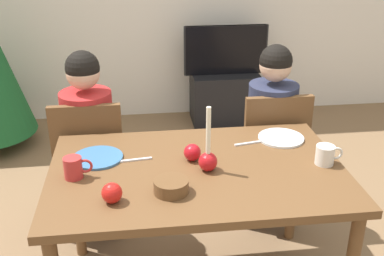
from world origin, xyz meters
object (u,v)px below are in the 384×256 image
Objects in this scene: candle_centerpiece at (208,158)px; apple_by_left_plate at (112,193)px; tv at (226,50)px; plate_left at (98,158)px; person_right_child at (270,139)px; plate_right at (281,138)px; chair_left at (91,160)px; person_left_child at (90,149)px; dining_table at (197,183)px; apple_near_candle at (192,152)px; bowl_walnuts at (171,186)px; tv_stand at (224,97)px; mug_left at (74,168)px; chair_right at (271,149)px; mug_right at (326,155)px.

candle_centerpiece reaches higher than apple_by_left_plate.
plate_left is at bearing -116.27° from tv.
person_right_child reaches higher than plate_right.
chair_left is 0.77× the size of person_left_child.
dining_table is 2.37m from tv.
tv is at bearing 74.94° from apple_near_candle.
tv is at bearing 73.84° from bowl_walnuts.
tv_stand is 2.65m from mug_left.
chair_left is 3.62× the size of plate_left.
bowl_walnuts is (-0.63, -0.46, 0.02)m from plate_right.
chair_right reaches higher than tv_stand.
person_right_child is at bearing 30.51° from mug_left.
tv is (0.00, 0.00, 0.47)m from tv_stand.
chair_left is 0.81m from apple_near_candle.
candle_centerpiece is 1.31× the size of plate_right.
apple_by_left_plate reaches higher than dining_table.
mug_right is at bearing -84.29° from person_right_child.
chair_left is 0.91m from apple_by_left_plate.
dining_table is 9.19× the size of bowl_walnuts.
apple_near_candle is at bearing -160.28° from plate_right.
mug_right is at bearing -66.87° from plate_right.
dining_table is 2.19× the size of tv_stand.
dining_table reaches higher than tv_stand.
tv_stand is at bearing 69.05° from apple_by_left_plate.
apple_by_left_plate reaches higher than plate_right.
tv is 5.87× the size of mug_right.
tv reaches higher than dining_table.
candle_centerpiece is 0.13m from apple_near_candle.
plate_left is 0.97m from plate_right.
mug_left is (-1.06, -0.28, 0.05)m from plate_right.
chair_left is 0.77× the size of person_right_child.
dining_table is 10.69× the size of mug_left.
chair_right is 1.30m from apple_by_left_plate.
plate_left is at bearing 161.90° from dining_table.
bowl_walnuts is (-0.69, -0.84, 0.21)m from person_right_child.
apple_by_left_plate is at bearing -52.12° from mug_left.
tv_stand is 7.31× the size of apple_by_left_plate.
plate_left is at bearing 101.87° from apple_by_left_plate.
tv_stand is 0.81× the size of tv.
tv is 3.23× the size of plate_right.
tv is 2.59m from mug_left.
person_left_child reaches higher than apple_by_left_plate.
mug_left is at bearing -149.49° from person_right_child.
apple_near_candle is (-0.06, 0.11, -0.02)m from candle_centerpiece.
person_left_child is at bearing 100.87° from apple_by_left_plate.
mug_right is (0.57, -0.01, -0.02)m from candle_centerpiece.
dining_table is 0.84m from chair_left.
mug_right is (0.03, -2.33, 0.09)m from tv.
tv is (0.58, 2.30, 0.04)m from dining_table.
tv_stand is 2.45m from plate_left.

